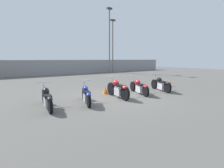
{
  "coord_description": "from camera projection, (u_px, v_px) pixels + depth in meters",
  "views": [
    {
      "loc": [
        -5.13,
        -6.9,
        1.89
      ],
      "look_at": [
        0.0,
        0.07,
        0.65
      ],
      "focal_mm": 28.0,
      "sensor_mm": 36.0,
      "label": 1
    }
  ],
  "objects": [
    {
      "name": "traffic_cone_far",
      "position": [
        170.0,
        83.0,
        12.08
      ],
      "size": [
        0.26,
        0.26,
        0.42
      ],
      "color": "orange",
      "rests_on": "ground_plane"
    },
    {
      "name": "light_pole_left",
      "position": [
        113.0,
        42.0,
        24.19
      ],
      "size": [
        0.7,
        0.35,
        7.24
      ],
      "color": "slate",
      "rests_on": "ground_plane"
    },
    {
      "name": "light_pole_right",
      "position": [
        109.0,
        36.0,
        22.91
      ],
      "size": [
        0.7,
        0.35,
        8.44
      ],
      "color": "slate",
      "rests_on": "ground_plane"
    },
    {
      "name": "motorcycle_slot_4",
      "position": [
        161.0,
        84.0,
        10.38
      ],
      "size": [
        0.95,
        1.98,
        0.97
      ],
      "rotation": [
        0.0,
        0.0,
        -0.35
      ],
      "color": "black",
      "rests_on": "ground_plane"
    },
    {
      "name": "traffic_cone_near",
      "position": [
        105.0,
        90.0,
        9.57
      ],
      "size": [
        0.34,
        0.34,
        0.37
      ],
      "color": "orange",
      "rests_on": "ground_plane"
    },
    {
      "name": "motorcycle_slot_3",
      "position": [
        139.0,
        87.0,
        9.51
      ],
      "size": [
        0.98,
        2.08,
        0.94
      ],
      "rotation": [
        0.0,
        0.0,
        -0.33
      ],
      "color": "black",
      "rests_on": "ground_plane"
    },
    {
      "name": "motorcycle_slot_1",
      "position": [
        86.0,
        95.0,
        7.44
      ],
      "size": [
        0.92,
        1.91,
        0.93
      ],
      "rotation": [
        0.0,
        0.0,
        -0.34
      ],
      "color": "black",
      "rests_on": "ground_plane"
    },
    {
      "name": "fence_back",
      "position": [
        40.0,
        68.0,
        19.71
      ],
      "size": [
        40.0,
        0.04,
        1.78
      ],
      "color": "gray",
      "rests_on": "ground_plane"
    },
    {
      "name": "motorcycle_slot_0",
      "position": [
        47.0,
        98.0,
        6.71
      ],
      "size": [
        0.65,
        2.16,
        0.95
      ],
      "rotation": [
        0.0,
        0.0,
        -0.14
      ],
      "color": "black",
      "rests_on": "ground_plane"
    },
    {
      "name": "motorcycle_slot_2",
      "position": [
        118.0,
        89.0,
        8.53
      ],
      "size": [
        0.71,
        2.04,
        1.04
      ],
      "rotation": [
        0.0,
        0.0,
        -0.15
      ],
      "color": "black",
      "rests_on": "ground_plane"
    },
    {
      "name": "ground_plane",
      "position": [
        113.0,
        97.0,
        8.78
      ],
      "size": [
        60.0,
        60.0,
        0.0
      ],
      "primitive_type": "plane",
      "color": "#5B5954"
    }
  ]
}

